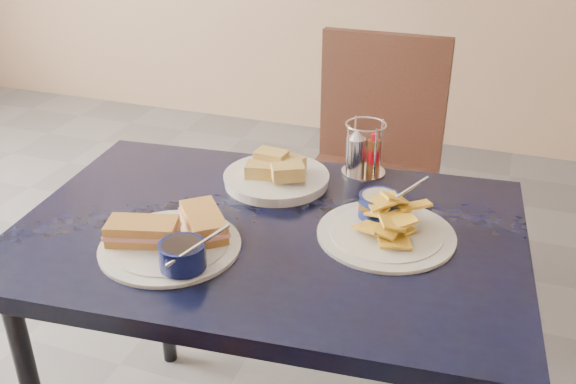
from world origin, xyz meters
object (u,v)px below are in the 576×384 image
(sandwich_plate, at_px, (174,239))
(bread_basket, at_px, (277,176))
(dining_table, at_px, (269,257))
(condiment_caddy, at_px, (363,152))
(chair_far, at_px, (373,154))
(plantain_plate, at_px, (384,223))

(sandwich_plate, distance_m, bread_basket, 0.36)
(dining_table, bearing_deg, condiment_caddy, 69.43)
(chair_far, height_order, bread_basket, chair_far)
(plantain_plate, height_order, bread_basket, plantain_plate)
(dining_table, bearing_deg, sandwich_plate, -135.60)
(condiment_caddy, bearing_deg, bread_basket, -144.52)
(chair_far, xyz_separation_m, condiment_caddy, (0.09, -0.59, 0.27))
(dining_table, relative_size, plantain_plate, 3.93)
(chair_far, bearing_deg, condiment_caddy, -81.30)
(sandwich_plate, height_order, bread_basket, sandwich_plate)
(plantain_plate, relative_size, bread_basket, 1.15)
(dining_table, relative_size, bread_basket, 4.52)
(dining_table, relative_size, chair_far, 1.21)
(sandwich_plate, height_order, condiment_caddy, condiment_caddy)
(condiment_caddy, bearing_deg, sandwich_plate, -119.79)
(plantain_plate, xyz_separation_m, bread_basket, (-0.29, 0.13, 0.00))
(dining_table, height_order, plantain_plate, plantain_plate)
(sandwich_plate, bearing_deg, dining_table, 44.40)
(plantain_plate, relative_size, condiment_caddy, 2.13)
(dining_table, relative_size, condiment_caddy, 8.36)
(bread_basket, bearing_deg, condiment_caddy, 35.48)
(bread_basket, height_order, condiment_caddy, condiment_caddy)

